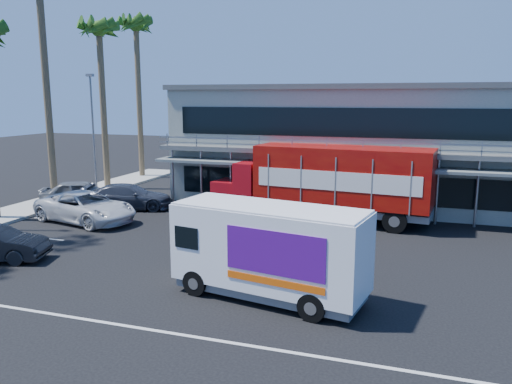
% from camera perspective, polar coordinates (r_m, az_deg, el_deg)
% --- Properties ---
extents(ground, '(120.00, 120.00, 0.00)m').
position_cam_1_polar(ground, '(20.03, -2.59, -8.35)').
color(ground, black).
rests_on(ground, ground).
extents(building, '(22.40, 12.00, 7.30)m').
position_cam_1_polar(building, '(32.97, 11.58, 5.50)').
color(building, gray).
rests_on(building, ground).
extents(curb_strip, '(3.00, 32.00, 0.16)m').
position_cam_1_polar(curb_strip, '(32.79, -23.93, -1.56)').
color(curb_strip, '#A5A399').
rests_on(curb_strip, ground).
extents(palm_e, '(2.80, 2.80, 12.25)m').
position_cam_1_polar(palm_e, '(37.64, -17.47, 16.41)').
color(palm_e, brown).
rests_on(palm_e, ground).
extents(palm_f, '(2.80, 2.80, 13.25)m').
position_cam_1_polar(palm_f, '(42.55, -13.53, 17.11)').
color(palm_f, brown).
rests_on(palm_f, ground).
extents(light_pole_far, '(0.50, 0.25, 8.09)m').
position_cam_1_polar(light_pole_far, '(35.57, -18.12, 6.93)').
color(light_pole_far, gray).
rests_on(light_pole_far, ground).
extents(red_truck, '(12.14, 4.06, 4.01)m').
position_cam_1_polar(red_truck, '(27.02, 8.19, 1.40)').
color(red_truck, '#A20D15').
rests_on(red_truck, ground).
extents(white_van, '(6.67, 3.29, 3.12)m').
position_cam_1_polar(white_van, '(16.39, 1.50, -6.64)').
color(white_van, white).
rests_on(white_van, ground).
extents(parked_car_c, '(6.27, 3.94, 1.61)m').
position_cam_1_polar(parked_car_c, '(28.06, -18.88, -1.64)').
color(parked_car_c, silver).
rests_on(parked_car_c, ground).
extents(parked_car_d, '(5.52, 3.59, 1.49)m').
position_cam_1_polar(parked_car_d, '(30.60, -14.32, -0.52)').
color(parked_car_d, '#2F333E').
rests_on(parked_car_d, ground).
extents(parked_car_e, '(5.21, 3.74, 1.65)m').
position_cam_1_polar(parked_car_e, '(31.97, -19.26, -0.17)').
color(parked_car_e, slate).
rests_on(parked_car_e, ground).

